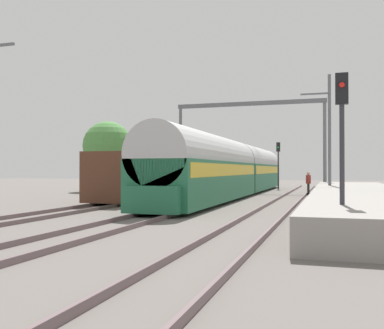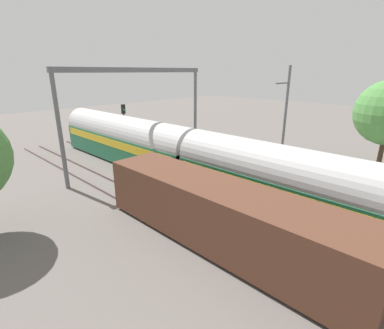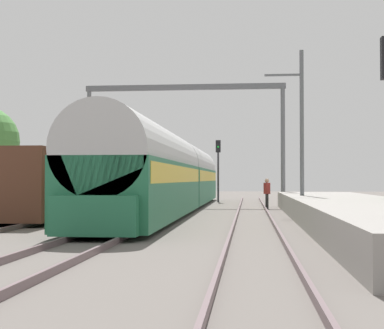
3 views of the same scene
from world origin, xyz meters
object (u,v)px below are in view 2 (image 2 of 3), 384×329
object	(u,v)px
person_crossing	(220,152)
catenary_gantry	(139,97)
railway_signal_far	(124,121)
freight_car	(220,215)
passenger_train	(193,158)

from	to	relation	value
person_crossing	catenary_gantry	distance (m)	8.03
person_crossing	railway_signal_far	world-z (taller)	railway_signal_far
freight_car	person_crossing	bearing A→B (deg)	38.66
railway_signal_far	catenary_gantry	xyz separation A→B (m)	(-1.92, -5.36, 2.72)
railway_signal_far	catenary_gantry	distance (m)	6.31
railway_signal_far	passenger_train	bearing A→B (deg)	-99.73
passenger_train	person_crossing	bearing A→B (deg)	19.30
passenger_train	railway_signal_far	world-z (taller)	railway_signal_far
freight_car	catenary_gantry	distance (m)	13.10
freight_car	person_crossing	size ratio (longest dim) A/B	7.51
catenary_gantry	passenger_train	bearing A→B (deg)	-90.00
freight_car	passenger_train	bearing A→B (deg)	53.23
passenger_train	freight_car	bearing A→B (deg)	-126.77
freight_car	railway_signal_far	xyz separation A→B (m)	(6.26, 16.99, 1.48)
passenger_train	catenary_gantry	world-z (taller)	catenary_gantry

